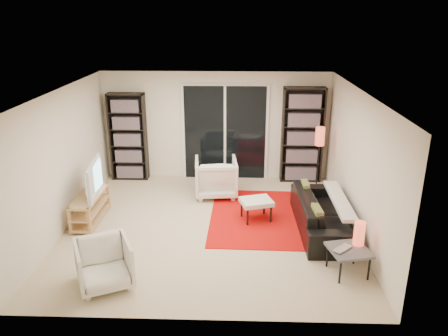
{
  "coord_description": "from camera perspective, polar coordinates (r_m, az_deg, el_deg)",
  "views": [
    {
      "loc": [
        0.49,
        -6.94,
        3.61
      ],
      "look_at": [
        0.25,
        0.3,
        1.0
      ],
      "focal_mm": 35.0,
      "sensor_mm": 36.0,
      "label": 1
    }
  ],
  "objects": [
    {
      "name": "ceiling",
      "position": [
        7.07,
        -2.14,
        9.93
      ],
      "size": [
        5.0,
        5.0,
        0.02
      ],
      "primitive_type": "cube",
      "color": "white",
      "rests_on": "wall_back"
    },
    {
      "name": "armchair_front",
      "position": [
        6.36,
        -15.41,
        -12.0
      ],
      "size": [
        0.96,
        0.96,
        0.67
      ],
      "primitive_type": "imported",
      "rotation": [
        0.0,
        0.0,
        0.44
      ],
      "color": "silver",
      "rests_on": "floor"
    },
    {
      "name": "wall_right",
      "position": [
        7.62,
        17.08,
        0.46
      ],
      "size": [
        0.02,
        5.0,
        2.4
      ],
      "primitive_type": "cube",
      "color": "silver",
      "rests_on": "ground"
    },
    {
      "name": "wall_front",
      "position": [
        5.08,
        -3.91,
        -8.58
      ],
      "size": [
        5.0,
        0.02,
        2.4
      ],
      "primitive_type": "cube",
      "color": "silver",
      "rests_on": "ground"
    },
    {
      "name": "side_table",
      "position": [
        6.63,
        15.99,
        -10.42
      ],
      "size": [
        0.65,
        0.65,
        0.4
      ],
      "color": "#4F4F55",
      "rests_on": "floor"
    },
    {
      "name": "tv_stand",
      "position": [
        8.32,
        -17.06,
        -4.84
      ],
      "size": [
        0.39,
        1.22,
        0.5
      ],
      "color": "tan",
      "rests_on": "floor"
    },
    {
      "name": "rug",
      "position": [
        8.21,
        4.65,
        -6.32
      ],
      "size": [
        1.87,
        2.49,
        0.01
      ],
      "primitive_type": "cube",
      "rotation": [
        0.0,
        0.0,
        -0.02
      ],
      "color": "#C10C09",
      "rests_on": "floor"
    },
    {
      "name": "ottoman",
      "position": [
        7.95,
        4.24,
        -4.52
      ],
      "size": [
        0.66,
        0.59,
        0.4
      ],
      "color": "silver",
      "rests_on": "floor"
    },
    {
      "name": "bookshelf_right",
      "position": [
        9.73,
        10.19,
        4.23
      ],
      "size": [
        0.9,
        0.3,
        2.1
      ],
      "color": "black",
      "rests_on": "ground"
    },
    {
      "name": "bookshelf_left",
      "position": [
        9.95,
        -12.4,
        3.98
      ],
      "size": [
        0.8,
        0.3,
        1.95
      ],
      "color": "black",
      "rests_on": "ground"
    },
    {
      "name": "sofa",
      "position": [
        7.8,
        12.72,
        -5.75
      ],
      "size": [
        0.86,
        2.14,
        0.62
      ],
      "primitive_type": "imported",
      "rotation": [
        0.0,
        0.0,
        1.59
      ],
      "color": "black",
      "rests_on": "floor"
    },
    {
      "name": "wall_back",
      "position": [
        9.76,
        -1.04,
        5.51
      ],
      "size": [
        5.0,
        0.02,
        2.4
      ],
      "primitive_type": "cube",
      "color": "silver",
      "rests_on": "ground"
    },
    {
      "name": "wall_left",
      "position": [
        7.94,
        -20.34,
        0.85
      ],
      "size": [
        0.02,
        5.0,
        2.4
      ],
      "primitive_type": "cube",
      "color": "silver",
      "rests_on": "ground"
    },
    {
      "name": "table_lamp",
      "position": [
        6.67,
        17.25,
        -8.16
      ],
      "size": [
        0.16,
        0.16,
        0.36
      ],
      "primitive_type": "cylinder",
      "color": "#E24B2E",
      "rests_on": "side_table"
    },
    {
      "name": "sliding_door",
      "position": [
        9.75,
        0.13,
        4.59
      ],
      "size": [
        1.92,
        0.08,
        2.16
      ],
      "color": "white",
      "rests_on": "ground"
    },
    {
      "name": "armchair_back",
      "position": [
        8.97,
        -1.06,
        -1.2
      ],
      "size": [
        0.91,
        0.94,
        0.79
      ],
      "primitive_type": "imported",
      "rotation": [
        0.0,
        0.0,
        3.23
      ],
      "color": "silver",
      "rests_on": "floor"
    },
    {
      "name": "floor",
      "position": [
        7.84,
        -1.92,
        -7.62
      ],
      "size": [
        5.0,
        5.0,
        0.0
      ],
      "primitive_type": "plane",
      "color": "beige",
      "rests_on": "ground"
    },
    {
      "name": "laptop",
      "position": [
        6.54,
        15.52,
        -10.28
      ],
      "size": [
        0.37,
        0.37,
        0.03
      ],
      "primitive_type": "imported",
      "rotation": [
        0.0,
        0.0,
        0.76
      ],
      "color": "silver",
      "rests_on": "side_table"
    },
    {
      "name": "tv",
      "position": [
        8.11,
        -17.31,
        -1.36
      ],
      "size": [
        0.26,
        1.07,
        0.61
      ],
      "primitive_type": "imported",
      "rotation": [
        0.0,
        0.0,
        1.69
      ],
      "color": "black",
      "rests_on": "tv_stand"
    },
    {
      "name": "floor_lamp",
      "position": [
        9.14,
        12.36,
        3.22
      ],
      "size": [
        0.21,
        0.21,
        1.4
      ],
      "color": "black",
      "rests_on": "floor"
    }
  ]
}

